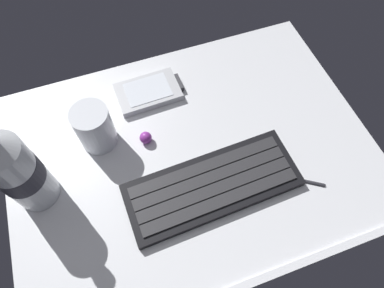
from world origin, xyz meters
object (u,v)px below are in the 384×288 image
keyboard (212,185)px  water_bottle (16,171)px  trackball_mouse (146,138)px  stylus_pen (297,179)px  juice_cup (95,129)px  handheld_device (149,92)px

keyboard → water_bottle: water_bottle is taller
trackball_mouse → stylus_pen: trackball_mouse is taller
juice_cup → keyboard: bearing=-44.2°
keyboard → stylus_pen: (14.04, -3.63, -0.46)cm
keyboard → water_bottle: 29.88cm
water_bottle → trackball_mouse: water_bottle is taller
keyboard → trackball_mouse: 14.71cm
juice_cup → trackball_mouse: juice_cup is taller
juice_cup → trackball_mouse: (7.83, -2.99, -2.81)cm
juice_cup → trackball_mouse: bearing=-20.9°
water_bottle → juice_cup: bearing=30.0°
keyboard → trackball_mouse: bearing=122.8°
handheld_device → keyboard: bearing=-78.6°
handheld_device → stylus_pen: size_ratio=1.36×
trackball_mouse → juice_cup: bearing=159.1°
water_bottle → stylus_pen: water_bottle is taller
keyboard → stylus_pen: 14.51cm
juice_cup → stylus_pen: size_ratio=0.89×
stylus_pen → trackball_mouse: bearing=177.3°
keyboard → handheld_device: size_ratio=2.27×
handheld_device → water_bottle: water_bottle is taller
trackball_mouse → stylus_pen: size_ratio=0.23×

